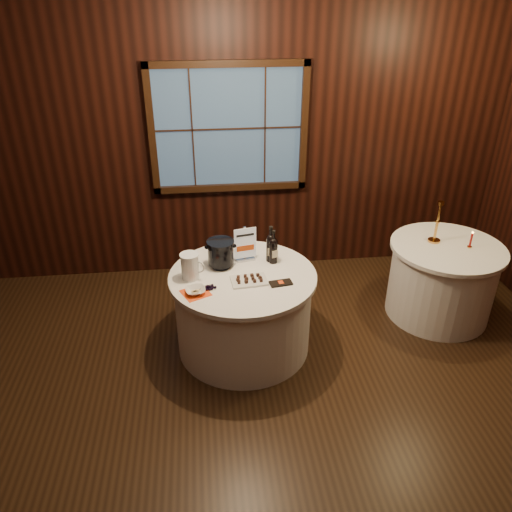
{
  "coord_description": "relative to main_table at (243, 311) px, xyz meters",
  "views": [
    {
      "loc": [
        -0.3,
        -2.67,
        2.99
      ],
      "look_at": [
        0.1,
        0.9,
        1.0
      ],
      "focal_mm": 35.0,
      "sensor_mm": 36.0,
      "label": 1
    }
  ],
  "objects": [
    {
      "name": "ground",
      "position": [
        0.0,
        -1.0,
        -0.39
      ],
      "size": [
        6.0,
        6.0,
        0.0
      ],
      "primitive_type": "plane",
      "color": "black",
      "rests_on": "ground"
    },
    {
      "name": "back_wall",
      "position": [
        0.0,
        1.48,
        1.16
      ],
      "size": [
        6.0,
        0.1,
        3.0
      ],
      "color": "black",
      "rests_on": "ground"
    },
    {
      "name": "main_table",
      "position": [
        0.0,
        0.0,
        0.0
      ],
      "size": [
        1.28,
        1.28,
        0.77
      ],
      "color": "white",
      "rests_on": "ground"
    },
    {
      "name": "side_table",
      "position": [
        2.0,
        0.3,
        0.0
      ],
      "size": [
        1.08,
        1.08,
        0.77
      ],
      "color": "white",
      "rests_on": "ground"
    },
    {
      "name": "sign_stand",
      "position": [
        0.04,
        0.25,
        0.49
      ],
      "size": [
        0.2,
        0.13,
        0.33
      ],
      "rotation": [
        0.0,
        0.0,
        0.2
      ],
      "color": "#B0AFB6",
      "rests_on": "main_table"
    },
    {
      "name": "port_bottle_left",
      "position": [
        0.27,
        0.22,
        0.53
      ],
      "size": [
        0.08,
        0.09,
        0.34
      ],
      "rotation": [
        0.0,
        0.0,
        -0.09
      ],
      "color": "black",
      "rests_on": "main_table"
    },
    {
      "name": "port_bottle_right",
      "position": [
        0.29,
        0.18,
        0.52
      ],
      "size": [
        0.08,
        0.08,
        0.32
      ],
      "rotation": [
        0.0,
        0.0,
        0.28
      ],
      "color": "black",
      "rests_on": "main_table"
    },
    {
      "name": "ice_bucket",
      "position": [
        -0.18,
        0.17,
        0.51
      ],
      "size": [
        0.24,
        0.24,
        0.25
      ],
      "color": "black",
      "rests_on": "main_table"
    },
    {
      "name": "chocolate_plate",
      "position": [
        0.04,
        -0.12,
        0.4
      ],
      "size": [
        0.32,
        0.23,
        0.04
      ],
      "rotation": [
        0.0,
        0.0,
        0.09
      ],
      "color": "white",
      "rests_on": "main_table"
    },
    {
      "name": "chocolate_box",
      "position": [
        0.3,
        -0.19,
        0.39
      ],
      "size": [
        0.2,
        0.12,
        0.02
      ],
      "primitive_type": "cube",
      "rotation": [
        0.0,
        0.0,
        0.15
      ],
      "color": "black",
      "rests_on": "main_table"
    },
    {
      "name": "grape_bunch",
      "position": [
        -0.29,
        -0.21,
        0.4
      ],
      "size": [
        0.16,
        0.07,
        0.04
      ],
      "rotation": [
        0.0,
        0.0,
        0.11
      ],
      "color": "black",
      "rests_on": "main_table"
    },
    {
      "name": "glass_pitcher",
      "position": [
        -0.44,
        -0.01,
        0.5
      ],
      "size": [
        0.21,
        0.16,
        0.23
      ],
      "rotation": [
        0.0,
        0.0,
        -0.37
      ],
      "color": "white",
      "rests_on": "main_table"
    },
    {
      "name": "orange_napkin",
      "position": [
        -0.41,
        -0.25,
        0.38
      ],
      "size": [
        0.27,
        0.27,
        0.0
      ],
      "primitive_type": "cube",
      "rotation": [
        0.0,
        0.0,
        0.44
      ],
      "color": "#F84814",
      "rests_on": "main_table"
    },
    {
      "name": "cracker_bowl",
      "position": [
        -0.41,
        -0.25,
        0.41
      ],
      "size": [
        0.18,
        0.18,
        0.04
      ],
      "primitive_type": "imported",
      "rotation": [
        0.0,
        0.0,
        0.14
      ],
      "color": "white",
      "rests_on": "orange_napkin"
    },
    {
      "name": "brass_candlestick",
      "position": [
        1.9,
        0.41,
        0.53
      ],
      "size": [
        0.12,
        0.12,
        0.42
      ],
      "color": "#CC8E3F",
      "rests_on": "side_table"
    },
    {
      "name": "red_candle",
      "position": [
        2.18,
        0.25,
        0.45
      ],
      "size": [
        0.05,
        0.05,
        0.17
      ],
      "color": "#CC8E3F",
      "rests_on": "side_table"
    }
  ]
}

